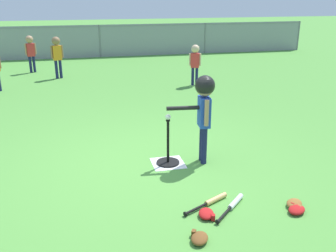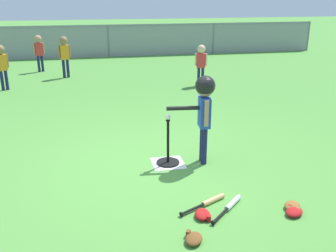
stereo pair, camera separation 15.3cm
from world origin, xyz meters
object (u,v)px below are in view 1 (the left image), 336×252
(spare_bat_silver, at_px, (233,204))
(glove_tossed_aside, at_px, (294,204))
(fielder_deep_left, at_px, (57,52))
(fielder_deep_center, at_px, (30,49))
(spare_bat_wood, at_px, (212,201))
(baseball_on_tee, at_px, (168,117))
(batter_child, at_px, (204,102))
(glove_by_plate, at_px, (199,238))
(glove_near_bats, at_px, (296,209))
(fielder_near_right, at_px, (195,59))
(glove_outfield_drop, at_px, (207,214))
(batting_tee, at_px, (168,157))

(spare_bat_silver, height_order, glove_tossed_aside, glove_tossed_aside)
(fielder_deep_left, height_order, spare_bat_silver, fielder_deep_left)
(fielder_deep_center, relative_size, spare_bat_wood, 1.80)
(baseball_on_tee, height_order, batter_child, batter_child)
(glove_by_plate, bearing_deg, glove_near_bats, 11.62)
(fielder_deep_center, relative_size, glove_by_plate, 3.96)
(glove_tossed_aside, bearing_deg, fielder_near_right, 83.74)
(glove_outfield_drop, bearing_deg, batting_tee, 93.64)
(batting_tee, relative_size, glove_near_bats, 2.35)
(batter_child, height_order, glove_tossed_aside, batter_child)
(fielder_near_right, height_order, glove_by_plate, fielder_near_right)
(spare_bat_wood, bearing_deg, glove_near_bats, -24.95)
(spare_bat_silver, relative_size, glove_by_plate, 1.83)
(fielder_deep_left, bearing_deg, batter_child, -70.92)
(fielder_deep_left, relative_size, glove_near_bats, 4.14)
(baseball_on_tee, xyz_separation_m, glove_outfield_drop, (0.09, -1.39, -0.64))
(batter_child, distance_m, glove_near_bats, 1.80)
(spare_bat_wood, bearing_deg, baseball_on_tee, 101.41)
(glove_near_bats, bearing_deg, glove_by_plate, -168.38)
(fielder_near_right, bearing_deg, fielder_deep_left, 153.78)
(glove_near_bats, bearing_deg, glove_tossed_aside, 69.52)
(fielder_deep_center, bearing_deg, fielder_deep_left, -52.38)
(fielder_near_right, bearing_deg, glove_tossed_aside, -96.26)
(fielder_deep_left, xyz_separation_m, glove_outfield_drop, (1.73, -7.49, -0.69))
(fielder_near_right, relative_size, glove_tossed_aside, 3.80)
(spare_bat_wood, height_order, glove_tossed_aside, glove_tossed_aside)
(fielder_deep_left, xyz_separation_m, spare_bat_wood, (1.88, -7.25, -0.70))
(glove_near_bats, relative_size, glove_outfield_drop, 1.05)
(batting_tee, distance_m, spare_bat_silver, 1.35)
(spare_bat_silver, relative_size, spare_bat_wood, 0.83)
(fielder_deep_center, xyz_separation_m, glove_by_plate, (2.31, -8.89, -0.65))
(batting_tee, height_order, batter_child, batter_child)
(fielder_near_right, distance_m, spare_bat_wood, 5.81)
(batting_tee, relative_size, spare_bat_wood, 1.07)
(batter_child, relative_size, fielder_deep_left, 1.09)
(batting_tee, relative_size, glove_by_plate, 2.36)
(fielder_deep_left, height_order, glove_by_plate, fielder_deep_left)
(fielder_near_right, height_order, glove_outfield_drop, fielder_near_right)
(glove_outfield_drop, bearing_deg, fielder_deep_left, 103.04)
(spare_bat_silver, height_order, spare_bat_wood, same)
(fielder_deep_center, height_order, spare_bat_silver, fielder_deep_center)
(spare_bat_silver, xyz_separation_m, glove_tossed_aside, (0.66, -0.15, 0.01))
(fielder_near_right, relative_size, spare_bat_silver, 2.06)
(baseball_on_tee, bearing_deg, batting_tee, 90.00)
(batter_child, bearing_deg, glove_outfield_drop, -106.24)
(baseball_on_tee, relative_size, glove_near_bats, 0.27)
(glove_tossed_aside, distance_m, glove_outfield_drop, 1.01)
(baseball_on_tee, distance_m, spare_bat_silver, 1.49)
(batting_tee, distance_m, glove_by_plate, 1.78)
(spare_bat_silver, relative_size, glove_outfield_drop, 1.91)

